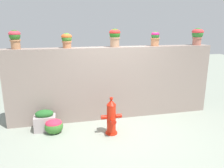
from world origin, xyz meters
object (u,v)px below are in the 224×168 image
(potted_plant_2, at_px, (115,36))
(fire_hydrant, at_px, (111,118))
(potted_plant_3, at_px, (155,38))
(flower_bush_left, at_px, (54,126))
(potted_plant_1, at_px, (67,39))
(potted_plant_0, at_px, (15,37))
(potted_plant_4, at_px, (197,35))
(planter_box, at_px, (45,121))

(potted_plant_2, bearing_deg, fire_hydrant, -107.84)
(potted_plant_3, distance_m, flower_bush_left, 3.33)
(potted_plant_1, bearing_deg, potted_plant_0, 178.42)
(potted_plant_0, relative_size, flower_bush_left, 1.03)
(potted_plant_1, relative_size, fire_hydrant, 0.40)
(potted_plant_1, relative_size, potted_plant_4, 0.77)
(potted_plant_1, height_order, potted_plant_2, potted_plant_2)
(potted_plant_4, xyz_separation_m, flower_bush_left, (-3.89, -0.62, -1.97))
(potted_plant_4, bearing_deg, flower_bush_left, -170.94)
(fire_hydrant, bearing_deg, flower_bush_left, 165.41)
(potted_plant_3, height_order, planter_box, potted_plant_3)
(fire_hydrant, bearing_deg, potted_plant_3, 34.60)
(flower_bush_left, distance_m, planter_box, 0.28)
(potted_plant_1, relative_size, planter_box, 0.69)
(potted_plant_2, bearing_deg, planter_box, -166.78)
(potted_plant_4, bearing_deg, potted_plant_2, -179.40)
(potted_plant_1, relative_size, potted_plant_3, 0.95)
(potted_plant_1, height_order, potted_plant_4, potted_plant_4)
(potted_plant_2, distance_m, fire_hydrant, 2.00)
(planter_box, bearing_deg, fire_hydrant, -19.02)
(potted_plant_0, xyz_separation_m, flower_bush_left, (0.74, -0.63, -1.96))
(fire_hydrant, bearing_deg, planter_box, 160.98)
(potted_plant_1, xyz_separation_m, potted_plant_2, (1.17, -0.00, 0.06))
(potted_plant_2, relative_size, fire_hydrant, 0.51)
(potted_plant_3, relative_size, flower_bush_left, 0.90)
(potted_plant_3, distance_m, planter_box, 3.44)
(fire_hydrant, bearing_deg, potted_plant_2, 72.16)
(planter_box, bearing_deg, potted_plant_1, 34.63)
(potted_plant_2, relative_size, potted_plant_3, 1.20)
(potted_plant_2, xyz_separation_m, flower_bush_left, (-1.58, -0.60, -1.96))
(potted_plant_3, bearing_deg, potted_plant_0, 179.86)
(planter_box, bearing_deg, potted_plant_2, 13.22)
(potted_plant_2, bearing_deg, potted_plant_0, 179.14)
(potted_plant_2, distance_m, planter_box, 2.64)
(potted_plant_0, bearing_deg, fire_hydrant, -25.54)
(potted_plant_3, height_order, flower_bush_left, potted_plant_3)
(fire_hydrant, xyz_separation_m, planter_box, (-1.48, 0.51, -0.15))
(potted_plant_0, distance_m, potted_plant_2, 2.32)
(potted_plant_2, distance_m, potted_plant_3, 1.09)
(potted_plant_4, relative_size, fire_hydrant, 0.52)
(potted_plant_0, bearing_deg, potted_plant_4, -0.13)
(potted_plant_1, relative_size, flower_bush_left, 0.85)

